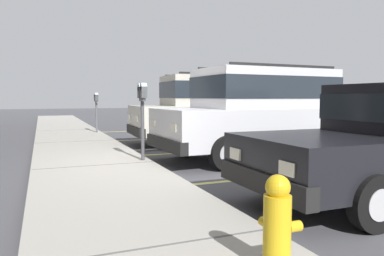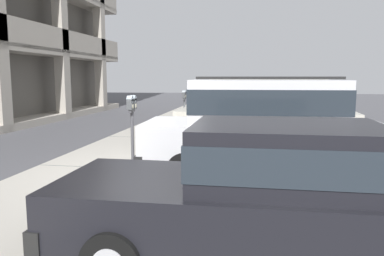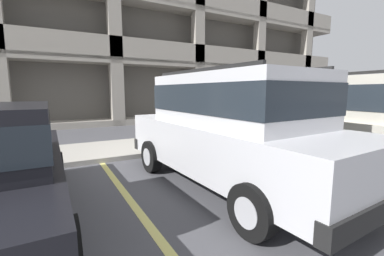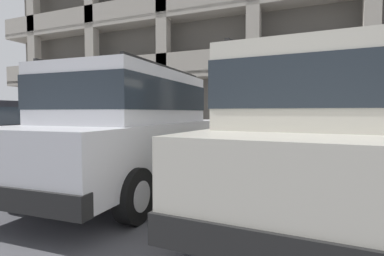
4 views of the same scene
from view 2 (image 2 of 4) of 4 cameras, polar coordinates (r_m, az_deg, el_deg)
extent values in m
cube|color=#4C4C51|center=(7.94, -7.10, -7.45)|extent=(80.00, 80.00, 0.10)
cube|color=#ADA89E|center=(8.36, -15.74, -6.12)|extent=(40.00, 2.20, 0.12)
cube|color=#606060|center=(8.35, -15.76, -5.71)|extent=(0.03, 2.16, 0.00)
cube|color=#606060|center=(12.02, -7.71, -1.40)|extent=(0.03, 2.16, 0.00)
cube|color=#606060|center=(15.85, -3.50, 0.87)|extent=(0.03, 2.16, 0.00)
cube|color=#DBD16B|center=(6.15, 1.47, -11.42)|extent=(0.12, 4.80, 0.01)
cube|color=#DBD16B|center=(9.18, 4.17, -4.97)|extent=(0.12, 4.80, 0.01)
cube|color=#DBD16B|center=(12.28, 5.49, -1.73)|extent=(0.12, 4.80, 0.01)
cube|color=#DBD16B|center=(15.41, 6.27, 0.20)|extent=(0.12, 4.80, 0.01)
cube|color=silver|center=(7.65, 10.57, -2.12)|extent=(2.07, 4.78, 0.80)
cube|color=silver|center=(7.55, 11.10, 4.02)|extent=(1.76, 2.99, 0.84)
cube|color=#232B33|center=(7.55, 11.11, 4.18)|extent=(1.78, 3.01, 0.46)
cube|color=black|center=(7.88, -6.53, -3.82)|extent=(1.88, 0.25, 0.24)
cube|color=black|center=(8.20, 26.89, -4.16)|extent=(1.88, 0.25, 0.24)
cube|color=silver|center=(8.37, -6.03, -0.62)|extent=(0.24, 0.04, 0.14)
cube|color=silver|center=(7.28, -7.96, -1.92)|extent=(0.24, 0.04, 0.14)
cylinder|color=black|center=(8.63, 0.37, -3.55)|extent=(0.23, 0.67, 0.66)
cylinder|color=#B2B2B7|center=(8.63, 0.37, -3.55)|extent=(0.24, 0.37, 0.36)
cylinder|color=black|center=(6.89, -1.24, -6.49)|extent=(0.23, 0.67, 0.66)
cylinder|color=#B2B2B7|center=(6.89, -1.24, -6.49)|extent=(0.24, 0.37, 0.36)
cylinder|color=black|center=(8.82, 19.59, -3.77)|extent=(0.23, 0.67, 0.66)
cylinder|color=#B2B2B7|center=(8.82, 19.59, -3.77)|extent=(0.24, 0.37, 0.36)
cylinder|color=black|center=(7.12, 22.87, -6.64)|extent=(0.23, 0.67, 0.66)
cylinder|color=#B2B2B7|center=(7.12, 22.87, -6.64)|extent=(0.24, 0.37, 0.36)
cube|color=black|center=(8.23, 10.81, 7.53)|extent=(0.18, 2.62, 0.05)
cube|color=black|center=(6.85, 11.66, 7.48)|extent=(0.18, 2.62, 0.05)
cube|color=black|center=(4.25, 9.92, -12.00)|extent=(1.72, 4.41, 0.60)
cube|color=black|center=(4.10, 14.33, -3.84)|extent=(1.50, 1.99, 0.64)
cube|color=#232B33|center=(4.09, 14.34, -3.62)|extent=(1.53, 2.01, 0.35)
cube|color=black|center=(4.78, -17.67, -12.26)|extent=(1.73, 0.17, 0.24)
cube|color=silver|center=(5.18, -15.65, -7.82)|extent=(0.24, 0.03, 0.14)
cube|color=silver|center=(4.29, -21.62, -11.38)|extent=(0.24, 0.03, 0.14)
cylinder|color=black|center=(5.29, -5.55, -11.34)|extent=(0.16, 0.60, 0.60)
cylinder|color=#B2B2B7|center=(5.29, -5.55, -11.34)|extent=(0.18, 0.33, 0.33)
cylinder|color=black|center=(5.33, 24.86, -11.87)|extent=(0.16, 0.60, 0.60)
cylinder|color=#B2B2B7|center=(5.33, 24.86, -11.87)|extent=(0.18, 0.33, 0.33)
cube|color=beige|center=(10.46, 10.91, 0.52)|extent=(2.03, 4.77, 0.80)
cube|color=beige|center=(10.39, 11.30, 5.00)|extent=(1.73, 2.98, 0.84)
cube|color=#232B33|center=(10.39, 11.30, 5.12)|extent=(1.76, 3.00, 0.46)
cube|color=black|center=(10.77, -1.52, -0.64)|extent=(1.88, 0.23, 0.24)
cube|color=black|center=(10.72, 23.30, -1.31)|extent=(1.88, 0.23, 0.24)
cube|color=silver|center=(11.29, -1.12, 1.60)|extent=(0.24, 0.04, 0.14)
cube|color=silver|center=(10.18, -2.52, 0.91)|extent=(0.24, 0.04, 0.14)
cylinder|color=black|center=(11.51, 3.64, -0.71)|extent=(0.23, 0.67, 0.66)
cylinder|color=#B2B2B7|center=(11.51, 3.64, -0.71)|extent=(0.23, 0.37, 0.36)
cylinder|color=black|center=(9.75, 2.18, -2.24)|extent=(0.23, 0.67, 0.66)
cylinder|color=#B2B2B7|center=(9.75, 2.18, -2.24)|extent=(0.23, 0.37, 0.36)
cylinder|color=black|center=(11.48, 18.20, -1.10)|extent=(0.23, 0.67, 0.66)
cylinder|color=#B2B2B7|center=(11.48, 18.20, -1.10)|extent=(0.23, 0.37, 0.36)
cylinder|color=black|center=(9.72, 19.40, -2.72)|extent=(0.23, 0.67, 0.66)
cylinder|color=#B2B2B7|center=(9.72, 19.40, -2.72)|extent=(0.23, 0.37, 0.36)
cube|color=black|center=(11.06, 11.39, 7.55)|extent=(0.15, 2.62, 0.05)
cube|color=black|center=(9.69, 11.35, 7.53)|extent=(0.15, 2.62, 0.05)
cylinder|color=#47474C|center=(8.11, -9.06, -1.70)|extent=(0.07, 0.07, 1.17)
cube|color=#47474C|center=(8.04, -9.15, 2.62)|extent=(0.28, 0.06, 0.06)
cube|color=#424447|center=(7.93, -9.40, 3.56)|extent=(0.15, 0.11, 0.22)
cylinder|color=#8C99A3|center=(7.92, -9.42, 4.36)|extent=(0.15, 0.11, 0.15)
cube|color=#B7B293|center=(7.91, -8.99, 3.28)|extent=(0.08, 0.01, 0.08)
cube|color=#424447|center=(8.12, -8.95, 3.67)|extent=(0.15, 0.11, 0.22)
cylinder|color=#8C99A3|center=(8.11, -8.97, 4.44)|extent=(0.15, 0.11, 0.15)
cube|color=#B7B293|center=(8.10, -8.55, 3.40)|extent=(0.08, 0.01, 0.08)
cylinder|color=#595B60|center=(14.23, -1.18, 2.22)|extent=(0.07, 0.07, 1.05)
cube|color=#595B60|center=(14.18, -1.19, 4.46)|extent=(0.28, 0.06, 0.06)
cube|color=#424447|center=(14.08, -1.26, 5.01)|extent=(0.15, 0.11, 0.22)
cylinder|color=#9EA8B2|center=(14.07, -1.26, 5.46)|extent=(0.15, 0.11, 0.15)
cube|color=#B7B293|center=(14.07, -1.03, 4.85)|extent=(0.08, 0.01, 0.08)
cube|color=#424447|center=(14.27, -1.12, 5.05)|extent=(0.15, 0.11, 0.22)
cylinder|color=#9EA8B2|center=(14.27, -1.12, 5.49)|extent=(0.15, 0.11, 0.15)
cube|color=#B7B293|center=(14.27, -0.88, 4.89)|extent=(0.08, 0.01, 0.08)
camera|label=1|loc=(4.45, -74.26, -6.51)|focal=35.00mm
camera|label=3|loc=(6.08, 47.60, 2.01)|focal=24.00mm
camera|label=4|loc=(11.43, 32.54, 2.96)|focal=28.00mm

